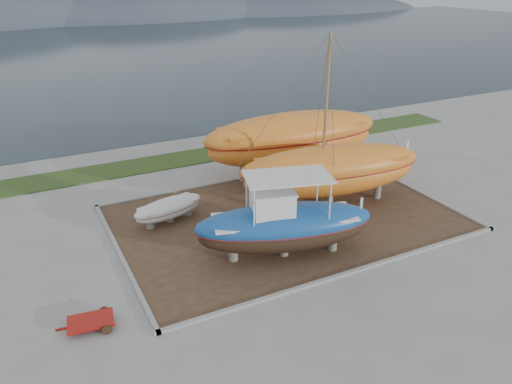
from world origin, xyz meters
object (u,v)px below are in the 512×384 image
white_dinghy (169,211)px  red_trailer (91,324)px  orange_bare_hull (292,144)px  orange_sailboat (334,124)px  blue_caique (285,217)px

white_dinghy → red_trailer: (-5.45, -7.09, -0.49)m
orange_bare_hull → white_dinghy: bearing=-158.0°
orange_bare_hull → red_trailer: orange_bare_hull is taller
orange_sailboat → orange_bare_hull: orange_sailboat is taller
orange_bare_hull → blue_caique: bearing=-118.5°
orange_sailboat → orange_bare_hull: (0.54, 5.24, -2.86)m
blue_caique → orange_sailboat: orange_sailboat is taller
orange_sailboat → red_trailer: 16.02m
white_dinghy → orange_bare_hull: bearing=3.2°
white_dinghy → orange_bare_hull: (9.58, 3.08, 1.39)m
red_trailer → orange_sailboat: bearing=25.8°
red_trailer → blue_caique: bearing=14.5°
blue_caique → red_trailer: size_ratio=3.29×
red_trailer → orange_bare_hull: bearing=41.1°
white_dinghy → orange_sailboat: bearing=-28.1°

